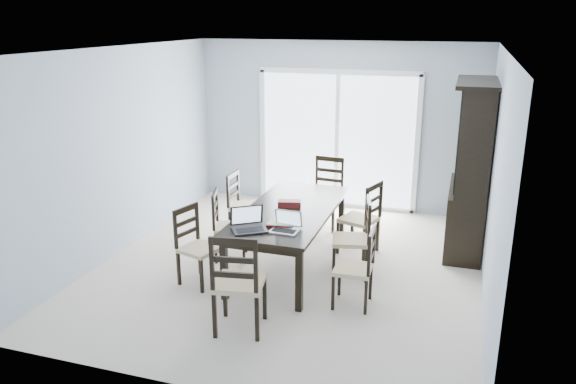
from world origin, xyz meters
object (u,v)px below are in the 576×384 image
(chair_right_far, at_px, (366,211))
(chair_right_near, at_px, (362,259))
(china_hutch, at_px, (471,170))
(game_box, at_px, (289,203))
(chair_left_mid, at_px, (223,218))
(laptop_dark, at_px, (250,226))
(chair_right_mid, at_px, (359,230))
(chair_end_far, at_px, (327,184))
(dining_table, at_px, (290,215))
(cell_phone, at_px, (260,233))
(hot_tub, at_px, (331,157))
(chair_left_near, at_px, (193,237))
(chair_end_near, at_px, (237,274))
(laptop_silver, at_px, (284,227))
(chair_left_far, at_px, (240,198))

(chair_right_far, bearing_deg, chair_right_near, -153.95)
(china_hutch, distance_m, game_box, 2.37)
(chair_right_near, bearing_deg, chair_left_mid, 67.93)
(laptop_dark, height_order, game_box, laptop_dark)
(chair_right_mid, xyz_separation_m, chair_right_far, (-0.03, 0.65, 0.01))
(chair_end_far, bearing_deg, dining_table, 92.05)
(china_hutch, distance_m, chair_left_mid, 3.20)
(cell_phone, xyz_separation_m, hot_tub, (-0.28, 4.44, -0.23))
(chair_left_near, height_order, chair_left_mid, chair_left_near)
(chair_end_near, bearing_deg, chair_right_mid, 52.56)
(chair_left_near, distance_m, laptop_silver, 1.12)
(chair_end_far, distance_m, laptop_dark, 2.42)
(chair_left_mid, distance_m, chair_end_far, 1.84)
(dining_table, relative_size, cell_phone, 21.55)
(dining_table, distance_m, chair_end_far, 1.59)
(chair_right_near, bearing_deg, laptop_dark, 94.04)
(chair_right_far, height_order, laptop_dark, chair_right_far)
(dining_table, height_order, laptop_dark, laptop_dark)
(china_hutch, xyz_separation_m, chair_right_mid, (-1.19, -1.23, -0.49))
(chair_right_mid, distance_m, chair_right_far, 0.65)
(chair_right_near, relative_size, chair_right_mid, 0.92)
(dining_table, bearing_deg, cell_phone, -94.27)
(chair_left_far, xyz_separation_m, cell_phone, (0.91, -1.65, 0.21))
(chair_end_far, height_order, laptop_silver, chair_end_far)
(dining_table, relative_size, chair_left_mid, 2.16)
(chair_right_near, relative_size, cell_phone, 9.88)
(china_hutch, bearing_deg, chair_left_far, -171.43)
(dining_table, xyz_separation_m, chair_left_mid, (-0.87, 0.00, -0.13))
(chair_right_mid, bearing_deg, chair_end_near, 139.39)
(chair_left_near, xyz_separation_m, chair_left_far, (-0.05, 1.50, 0.00))
(chair_right_near, relative_size, game_box, 3.65)
(chair_right_far, distance_m, laptop_dark, 1.80)
(chair_end_far, distance_m, hot_tub, 2.05)
(chair_left_mid, height_order, game_box, chair_left_mid)
(chair_right_near, height_order, chair_right_far, chair_right_far)
(chair_end_near, distance_m, game_box, 1.71)
(chair_left_far, relative_size, laptop_silver, 3.29)
(dining_table, height_order, chair_right_near, chair_right_near)
(chair_left_mid, relative_size, chair_left_far, 0.98)
(chair_right_mid, bearing_deg, cell_phone, 121.14)
(chair_right_mid, distance_m, game_box, 0.90)
(chair_left_mid, bearing_deg, laptop_silver, 37.59)
(chair_left_far, xyz_separation_m, laptop_silver, (1.14, -1.52, 0.25))
(cell_phone, height_order, game_box, game_box)
(game_box, height_order, hot_tub, hot_tub)
(chair_end_near, relative_size, game_box, 4.37)
(dining_table, distance_m, game_box, 0.16)
(chair_end_far, bearing_deg, china_hutch, 174.92)
(chair_left_near, height_order, chair_right_far, chair_right_far)
(china_hutch, relative_size, chair_right_near, 2.18)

